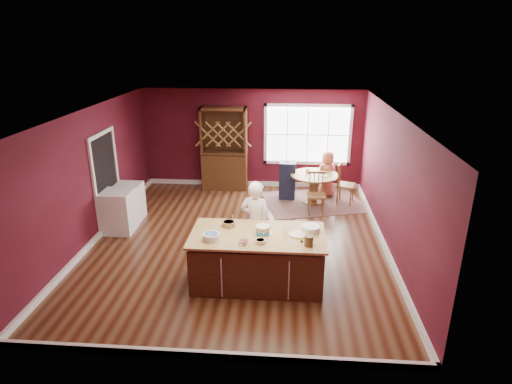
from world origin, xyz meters
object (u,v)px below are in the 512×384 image
hutch (224,149)px  washer (119,211)px  seated_woman (327,174)px  high_chair (287,179)px  layer_cake (263,230)px  chair_north (323,175)px  dryer (129,202)px  toddler (285,167)px  kitchen_island (258,259)px  chair_south (316,194)px  dining_table (314,183)px  chair_east (346,183)px  baker (256,223)px

hutch → washer: size_ratio=2.45×
seated_woman → hutch: hutch is taller
high_chair → seated_woman: bearing=14.1°
layer_cake → washer: layer_cake is taller
chair_north → dryer: chair_north is taller
layer_cake → toddler: (0.32, 4.15, -0.18)m
kitchen_island → seated_woman: size_ratio=1.84×
chair_south → dining_table: bearing=90.1°
chair_east → washer: (-5.11, -2.06, -0.06)m
toddler → chair_south: bearing=-54.9°
baker → chair_east: bearing=-108.1°
kitchen_island → chair_south: (1.17, 3.10, 0.07)m
baker → chair_north: bearing=-96.3°
layer_cake → toddler: layer_cake is taller
chair_south → hutch: bearing=144.6°
baker → seated_woman: size_ratio=1.32×
kitchen_island → high_chair: size_ratio=2.20×
kitchen_island → seated_woman: 4.59m
layer_cake → dryer: size_ratio=0.39×
kitchen_island → chair_north: (1.44, 4.69, 0.02)m
kitchen_island → chair_north: size_ratio=2.47×
dining_table → chair_east: chair_east is taller
washer → dryer: washer is taller
layer_cake → chair_north: size_ratio=0.37×
dining_table → chair_north: chair_north is taller
kitchen_island → layer_cake: layer_cake is taller
chair_south → washer: bearing=-164.5°
chair_north → dryer: (-4.59, -2.24, -0.03)m
seated_woman → kitchen_island: bearing=42.5°
baker → seated_woman: (1.59, 3.64, -0.20)m
dining_table → chair_east: 0.81m
high_chair → toddler: size_ratio=3.95×
dining_table → layer_cake: bearing=-105.7°
chair_east → washer: size_ratio=1.13×
kitchen_island → high_chair: bearing=83.4°
layer_cake → baker: bearing=104.9°
chair_east → hutch: hutch is taller
layer_cake → dryer: 4.08m
kitchen_island → dryer: bearing=142.1°
chair_north → toddler: (-1.04, -0.50, 0.35)m
layer_cake → toddler: bearing=85.6°
hutch → baker: bearing=-74.0°
baker → chair_east: size_ratio=1.56×
hutch → chair_east: bearing=-15.3°
layer_cake → chair_north: (1.36, 4.65, -0.53)m
kitchen_island → layer_cake: size_ratio=6.72×
high_chair → dryer: size_ratio=1.20×
dining_table → chair_south: bearing=-88.8°
dining_table → high_chair: (-0.67, 0.27, -0.02)m
chair_south → hutch: hutch is taller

